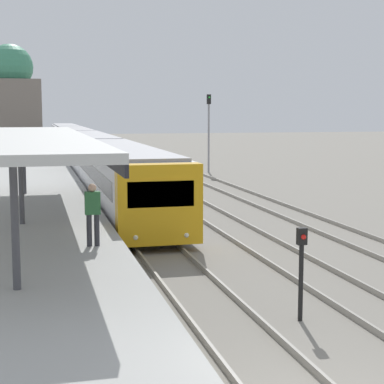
% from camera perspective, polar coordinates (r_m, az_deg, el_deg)
% --- Properties ---
extents(platform_canopy, '(4.00, 19.40, 2.82)m').
position_cam_1_polar(platform_canopy, '(20.75, -14.96, 4.61)').
color(platform_canopy, beige).
rests_on(platform_canopy, station_platform).
extents(person_on_platform, '(0.40, 0.22, 1.66)m').
position_cam_1_polar(person_on_platform, '(17.06, -8.82, -1.66)').
color(person_on_platform, '#2D2D33').
rests_on(person_on_platform, station_platform).
extents(train_near, '(2.71, 64.54, 2.93)m').
position_cam_1_polar(train_near, '(51.77, -9.77, 3.97)').
color(train_near, gold).
rests_on(train_near, ground_plane).
extents(signal_post_near, '(0.20, 0.21, 2.01)m').
position_cam_1_polar(signal_post_near, '(13.78, 9.69, -6.33)').
color(signal_post_near, black).
rests_on(signal_post_near, ground_plane).
extents(signal_mast_far, '(0.28, 0.29, 5.65)m').
position_cam_1_polar(signal_mast_far, '(46.82, 1.50, 6.05)').
color(signal_mast_far, gray).
rests_on(signal_mast_far, ground_plane).
extents(distant_domed_building, '(5.32, 5.32, 10.41)m').
position_cam_1_polar(distant_domed_building, '(60.45, -15.77, 7.27)').
color(distant_domed_building, slate).
rests_on(distant_domed_building, ground_plane).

